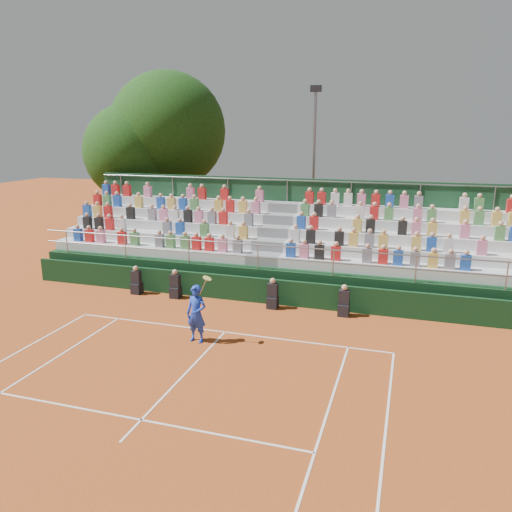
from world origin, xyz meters
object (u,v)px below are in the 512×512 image
(tennis_player, at_px, (196,314))
(tree_west, at_px, (132,153))
(tree_east, at_px, (168,131))
(floodlight_mast, at_px, (314,156))

(tennis_player, height_order, tree_west, tree_west)
(tennis_player, height_order, tree_east, tree_east)
(tree_west, xyz_separation_m, floodlight_mast, (10.40, 1.99, -0.14))
(tennis_player, xyz_separation_m, floodlight_mast, (0.83, 14.59, 4.23))
(tennis_player, relative_size, floodlight_mast, 0.25)
(tennis_player, bearing_deg, tree_west, 127.20)
(floodlight_mast, bearing_deg, tennis_player, -93.26)
(tree_west, bearing_deg, floodlight_mast, 10.81)
(tennis_player, xyz_separation_m, tree_east, (-7.88, 13.93, 5.61))
(tennis_player, distance_m, tree_west, 16.42)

